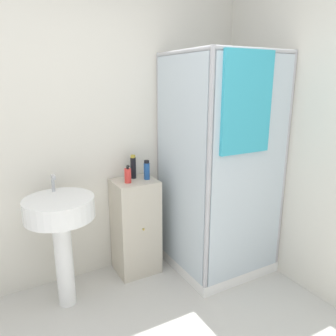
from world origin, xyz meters
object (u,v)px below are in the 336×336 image
(soap_dispenser, at_px, (128,175))
(shampoo_bottle_blue, at_px, (147,170))
(sink, at_px, (61,222))
(shampoo_bottle_tall_black, at_px, (133,167))

(soap_dispenser, distance_m, shampoo_bottle_blue, 0.18)
(sink, distance_m, soap_dispenser, 0.65)
(shampoo_bottle_blue, bearing_deg, soap_dispenser, -176.19)
(soap_dispenser, bearing_deg, shampoo_bottle_blue, 3.81)
(shampoo_bottle_tall_black, height_order, shampoo_bottle_blue, shampoo_bottle_tall_black)
(sink, relative_size, shampoo_bottle_tall_black, 4.82)
(shampoo_bottle_blue, bearing_deg, sink, -168.63)
(sink, height_order, soap_dispenser, soap_dispenser)
(shampoo_bottle_tall_black, bearing_deg, sink, -160.62)
(soap_dispenser, xyz_separation_m, shampoo_bottle_blue, (0.18, 0.01, 0.02))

